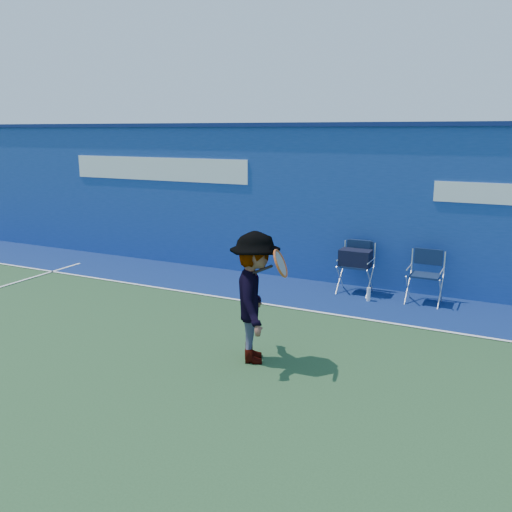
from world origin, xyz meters
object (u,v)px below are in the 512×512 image
at_px(directors_chair_right, 424,287).
at_px(directors_chair_left, 355,271).
at_px(water_bottle, 369,294).
at_px(tennis_player, 255,297).

bearing_deg(directors_chair_right, directors_chair_left, 176.89).
relative_size(water_bottle, tennis_player, 0.14).
height_order(directors_chair_left, tennis_player, tennis_player).
xyz_separation_m(directors_chair_right, tennis_player, (-1.57, -3.44, 0.57)).
bearing_deg(tennis_player, directors_chair_left, 84.67).
bearing_deg(water_bottle, directors_chair_right, 19.89).
bearing_deg(directors_chair_left, tennis_player, -95.33).
bearing_deg(water_bottle, directors_chair_left, 132.80).
distance_m(directors_chair_right, water_bottle, 0.96).
bearing_deg(tennis_player, water_bottle, 77.58).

